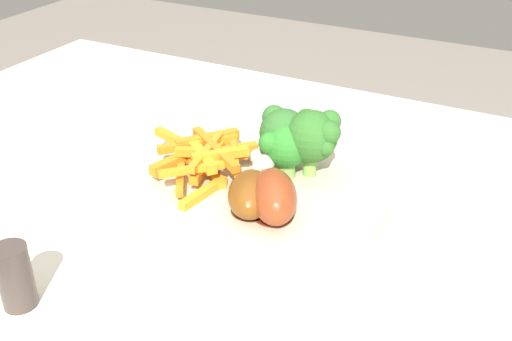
% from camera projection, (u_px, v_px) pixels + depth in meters
% --- Properties ---
extents(dining_table, '(1.26, 0.67, 0.74)m').
position_uv_depth(dining_table, '(310.00, 281.00, 0.75)').
color(dining_table, silver).
rests_on(dining_table, ground_plane).
extents(dinner_plate, '(0.29, 0.29, 0.01)m').
position_uv_depth(dinner_plate, '(256.00, 191.00, 0.70)').
color(dinner_plate, beige).
rests_on(dinner_plate, dining_table).
extents(broccoli_floret_front, '(0.06, 0.06, 0.07)m').
position_uv_depth(broccoli_floret_front, '(285.00, 132.00, 0.72)').
color(broccoli_floret_front, '#7CB551').
rests_on(broccoli_floret_front, dinner_plate).
extents(broccoli_floret_middle, '(0.05, 0.05, 0.06)m').
position_uv_depth(broccoli_floret_middle, '(287.00, 147.00, 0.70)').
color(broccoli_floret_middle, '#77A94E').
rests_on(broccoli_floret_middle, dinner_plate).
extents(broccoli_floret_back, '(0.07, 0.06, 0.08)m').
position_uv_depth(broccoli_floret_back, '(314.00, 134.00, 0.70)').
color(broccoli_floret_back, '#7EBD4D').
rests_on(broccoli_floret_back, dinner_plate).
extents(carrot_fries_pile, '(0.15, 0.15, 0.04)m').
position_uv_depth(carrot_fries_pile, '(205.00, 155.00, 0.72)').
color(carrot_fries_pile, orange).
rests_on(carrot_fries_pile, dinner_plate).
extents(chicken_drumstick_near, '(0.08, 0.13, 0.04)m').
position_uv_depth(chicken_drumstick_near, '(252.00, 191.00, 0.65)').
color(chicken_drumstick_near, '#4E240B').
rests_on(chicken_drumstick_near, dinner_plate).
extents(chicken_drumstick_far, '(0.09, 0.12, 0.05)m').
position_uv_depth(chicken_drumstick_far, '(273.00, 194.00, 0.64)').
color(chicken_drumstick_far, '#62200F').
rests_on(chicken_drumstick_far, dinner_plate).
extents(fork, '(0.06, 0.19, 0.00)m').
position_uv_depth(fork, '(122.00, 102.00, 0.93)').
color(fork, silver).
rests_on(fork, dining_table).
extents(pepper_shaker, '(0.03, 0.03, 0.06)m').
position_uv_depth(pepper_shaker, '(15.00, 277.00, 0.53)').
color(pepper_shaker, '#423833').
rests_on(pepper_shaker, dining_table).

